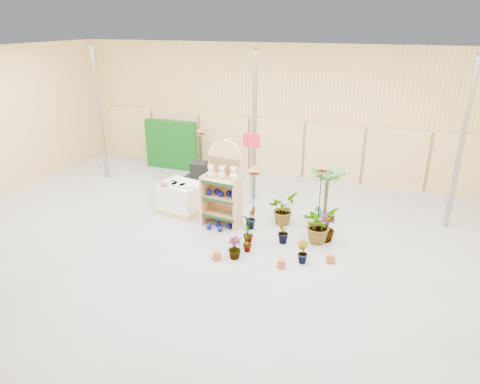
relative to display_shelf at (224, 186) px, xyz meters
The scene contains 23 objects.
room 1.35m from the display_shelf, 73.92° to the right, with size 15.20×12.10×4.70m.
display_shelf is the anchor object (origin of this frame).
teddy_bears 0.42m from the display_shelf, 77.43° to the right, with size 0.85×0.22×0.36m.
gazing_balls_shelf 0.21m from the display_shelf, 90.00° to the right, with size 0.85×0.29×0.16m.
gazing_balls_floor 1.08m from the display_shelf, 85.92° to the right, with size 0.63×0.39×0.15m.
pallet_stack 1.60m from the display_shelf, 169.77° to the left, with size 1.37×1.21×0.90m.
charcoal_planters 2.54m from the display_shelf, 132.79° to the left, with size 0.80×0.50×1.00m.
trellis_stock 5.10m from the display_shelf, 134.95° to the left, with size 2.00×0.30×1.80m, color #0C4B10.
offer_sign 1.51m from the display_shelf, 77.96° to the left, with size 0.50×0.08×2.20m.
bird_table_front 1.10m from the display_shelf, ahead, with size 0.34×0.34×1.81m.
bird_table_right 2.66m from the display_shelf, ahead, with size 0.34×0.34×1.98m.
bird_table_back 3.60m from the display_shelf, 125.15° to the left, with size 0.34×0.34×1.84m.
palm 2.78m from the display_shelf, 20.84° to the left, with size 0.70×0.70×1.67m.
potted_plant_0 1.51m from the display_shelf, 40.90° to the right, with size 0.42×0.29×0.80m, color #397D32.
potted_plant_1 2.07m from the display_shelf, 18.47° to the right, with size 0.33×0.27×0.61m, color #397D32.
potted_plant_3 2.89m from the display_shelf, ahead, with size 0.40×0.40×0.72m, color #397D32.
potted_plant_4 2.63m from the display_shelf, 13.40° to the left, with size 0.35×0.24×0.66m, color #397D32.
potted_plant_5 1.10m from the display_shelf, ahead, with size 0.33×0.27×0.60m, color #397D32.
potted_plant_6 1.71m from the display_shelf, 18.83° to the left, with size 0.78×0.68×0.87m, color #397D32.
potted_plant_7 2.10m from the display_shelf, 60.32° to the right, with size 0.30×0.30×0.53m, color #397D32.
potted_plant_8 1.87m from the display_shelf, 48.49° to the right, with size 0.35×0.24×0.67m, color #397D32.
potted_plant_9 2.91m from the display_shelf, 28.02° to the right, with size 0.29×0.23×0.53m, color #397D32.
potted_plant_10 2.69m from the display_shelf, ahead, with size 0.86×0.75×0.96m, color #397D32.
Camera 1 is at (3.96, -8.20, 5.19)m, focal length 32.00 mm.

